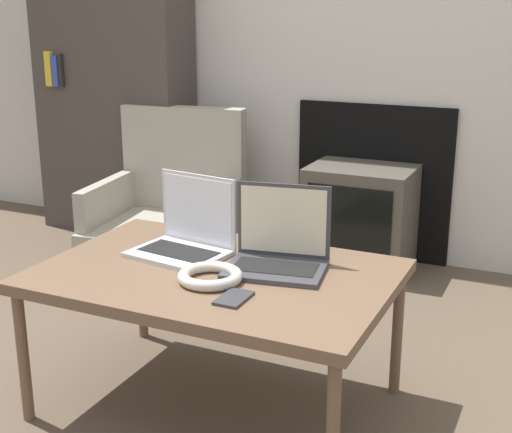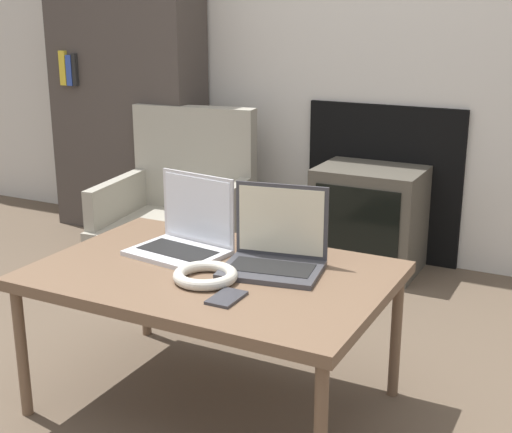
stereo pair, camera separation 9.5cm
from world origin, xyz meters
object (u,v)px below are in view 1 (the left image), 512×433
armchair (173,195)px  headphones (210,276)px  phone (234,298)px  laptop_right (279,249)px  laptop_left (187,236)px  tv (360,218)px

armchair → headphones: bearing=-62.4°
headphones → phone: (0.13, -0.09, -0.01)m
laptop_right → phone: size_ratio=2.75×
laptop_left → armchair: armchair is taller
phone → armchair: armchair is taller
laptop_left → laptop_right: 0.33m
laptop_left → phone: size_ratio=2.70×
laptop_right → armchair: armchair is taller
laptop_left → laptop_right: bearing=8.1°
laptop_right → tv: bearing=85.7°
headphones → armchair: size_ratio=0.26×
laptop_left → laptop_right: same height
tv → headphones: bearing=-90.2°
phone → laptop_right: bearing=87.7°
armchair → phone: bearing=-60.8°
phone → armchair: bearing=127.1°
laptop_right → headphones: laptop_right is taller
laptop_right → headphones: bearing=-134.5°
laptop_left → tv: (0.20, 1.33, -0.27)m
laptop_left → armchair: 1.34m
headphones → tv: size_ratio=0.38×
laptop_left → phone: laptop_left is taller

